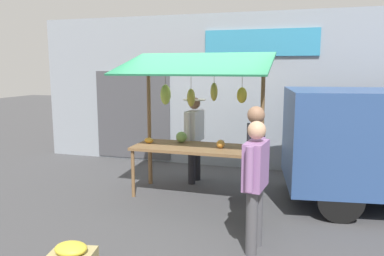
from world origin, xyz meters
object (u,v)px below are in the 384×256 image
shopper_in_grey_tee (255,159)px  shopper_with_ponytail (255,177)px  vendor_with_sunhat (194,132)px  market_stall (196,109)px

shopper_in_grey_tee → shopper_with_ponytail: size_ratio=1.07×
vendor_with_sunhat → shopper_in_grey_tee: 2.35m
vendor_with_sunhat → shopper_with_ponytail: bearing=37.2°
shopper_with_ponytail → shopper_in_grey_tee: bearing=14.9°
market_stall → shopper_with_ponytail: bearing=125.4°
vendor_with_sunhat → shopper_with_ponytail: size_ratio=1.04×
market_stall → vendor_with_sunhat: market_stall is taller
vendor_with_sunhat → shopper_in_grey_tee: size_ratio=0.97×
market_stall → vendor_with_sunhat: (0.24, -0.72, -0.55)m
shopper_in_grey_tee → shopper_with_ponytail: 0.61m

